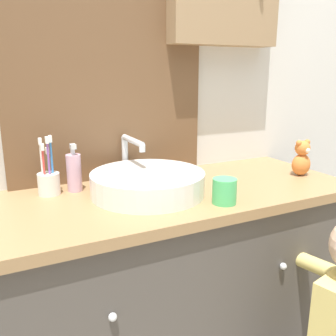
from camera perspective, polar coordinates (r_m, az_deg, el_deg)
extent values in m
cube|color=silver|center=(1.51, -5.07, 15.02)|extent=(3.20, 0.06, 2.50)
cube|color=brown|center=(1.44, -9.35, 18.27)|extent=(0.76, 0.02, 1.05)
cube|color=#B2C1CC|center=(1.43, -9.28, 18.28)|extent=(0.70, 0.01, 0.99)
cube|color=#4C4742|center=(1.50, 0.19, -19.51)|extent=(1.30, 0.50, 0.80)
cube|color=#99754C|center=(1.31, 0.21, -4.32)|extent=(1.34, 0.54, 0.03)
sphere|color=silver|center=(1.09, -8.43, -21.56)|extent=(0.02, 0.02, 0.02)
sphere|color=silver|center=(1.37, 17.15, -14.11)|extent=(0.02, 0.02, 0.02)
cylinder|color=white|center=(1.27, -3.10, -2.33)|extent=(0.39, 0.39, 0.08)
cylinder|color=silver|center=(1.26, -3.12, -0.83)|extent=(0.32, 0.32, 0.01)
cylinder|color=silver|center=(1.45, -6.55, 1.57)|extent=(0.02, 0.02, 0.16)
cylinder|color=silver|center=(1.36, -5.38, 4.17)|extent=(0.02, 0.17, 0.02)
cylinder|color=silver|center=(1.28, -3.96, 3.00)|extent=(0.02, 0.02, 0.02)
sphere|color=white|center=(1.50, -2.69, 0.24)|extent=(0.05, 0.05, 0.05)
cylinder|color=silver|center=(1.33, -17.69, -2.32)|extent=(0.07, 0.07, 0.07)
cylinder|color=#3884DB|center=(1.31, -17.26, 0.64)|extent=(0.01, 0.01, 0.19)
cube|color=white|center=(1.29, -17.54, 4.26)|extent=(0.01, 0.02, 0.02)
cylinder|color=#47B26B|center=(1.33, -17.70, -0.16)|extent=(0.01, 0.01, 0.15)
cube|color=white|center=(1.31, -17.92, 2.52)|extent=(0.01, 0.02, 0.02)
cylinder|color=white|center=(1.32, -18.66, 0.44)|extent=(0.01, 0.01, 0.18)
cube|color=white|center=(1.30, -18.95, 3.85)|extent=(0.01, 0.02, 0.02)
cylinder|color=#D6423D|center=(1.30, -18.36, -0.08)|extent=(0.01, 0.01, 0.16)
cube|color=white|center=(1.29, -18.62, 3.04)|extent=(0.01, 0.02, 0.02)
cylinder|color=#8E56B7|center=(1.30, -17.69, 0.47)|extent=(0.01, 0.01, 0.19)
cube|color=white|center=(1.28, -17.98, 4.07)|extent=(0.01, 0.02, 0.02)
cylinder|color=#CCA3BC|center=(1.33, -14.11, -0.72)|extent=(0.05, 0.05, 0.13)
cylinder|color=silver|center=(1.32, -14.32, 2.46)|extent=(0.02, 0.02, 0.02)
cube|color=silver|center=(1.30, -14.29, 3.20)|extent=(0.02, 0.03, 0.02)
cylinder|color=#E0CC70|center=(1.42, 20.55, -13.28)|extent=(0.11, 0.26, 0.05)
cylinder|color=#D6423D|center=(1.46, 16.36, -10.39)|extent=(0.02, 0.05, 0.12)
ellipsoid|color=orange|center=(1.58, 19.61, 0.49)|extent=(0.08, 0.06, 0.09)
sphere|color=orange|center=(1.57, 19.82, 2.87)|extent=(0.06, 0.06, 0.06)
sphere|color=orange|center=(1.55, 19.32, 3.61)|extent=(0.02, 0.02, 0.02)
sphere|color=orange|center=(1.58, 20.45, 3.72)|extent=(0.02, 0.02, 0.02)
sphere|color=silver|center=(1.55, 20.47, 2.53)|extent=(0.02, 0.02, 0.02)
cylinder|color=#4CC670|center=(1.19, 8.60, -3.49)|extent=(0.08, 0.08, 0.08)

